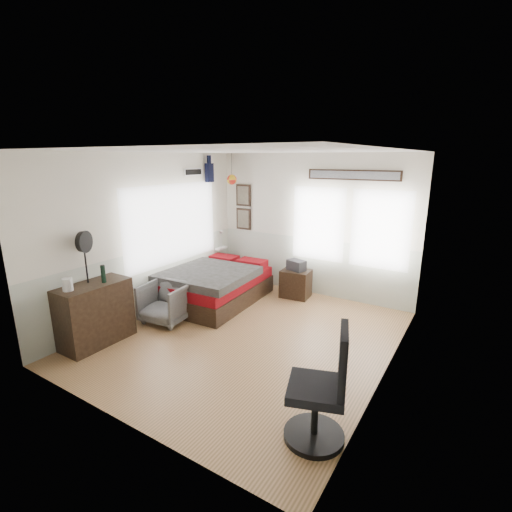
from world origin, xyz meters
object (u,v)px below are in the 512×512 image
(dresser, at_px, (95,314))
(nightstand, at_px, (296,283))
(armchair, at_px, (166,302))
(bed, at_px, (215,285))
(task_chair, at_px, (323,396))

(dresser, relative_size, nightstand, 1.88)
(armchair, relative_size, nightstand, 1.34)
(armchair, bearing_deg, bed, 76.70)
(armchair, height_order, nightstand, armchair)
(dresser, distance_m, armchair, 1.12)
(armchair, bearing_deg, task_chair, -26.77)
(armchair, height_order, task_chair, task_chair)
(task_chair, bearing_deg, armchair, 141.18)
(armchair, xyz_separation_m, nightstand, (1.31, 2.12, -0.06))
(armchair, distance_m, nightstand, 2.49)
(dresser, height_order, nightstand, dresser)
(bed, distance_m, task_chair, 3.81)
(armchair, xyz_separation_m, task_chair, (3.18, -1.15, 0.15))
(task_chair, bearing_deg, bed, 124.37)
(dresser, xyz_separation_m, task_chair, (3.50, -0.08, 0.02))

